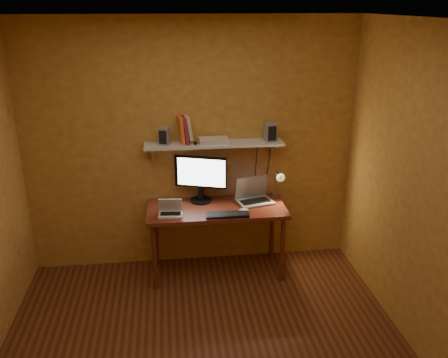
{
  "coord_description": "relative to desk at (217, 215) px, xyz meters",
  "views": [
    {
      "loc": [
        -0.25,
        -3.09,
        2.71
      ],
      "look_at": [
        0.28,
        1.18,
        1.09
      ],
      "focal_mm": 38.0,
      "sensor_mm": 36.0,
      "label": 1
    }
  ],
  "objects": [
    {
      "name": "wall_shelf",
      "position": [
        -0.0,
        0.19,
        0.69
      ],
      "size": [
        1.4,
        0.25,
        0.21
      ],
      "color": "silver",
      "rests_on": "room"
    },
    {
      "name": "netbook",
      "position": [
        -0.46,
        -0.12,
        0.13
      ],
      "size": [
        0.24,
        0.19,
        0.17
      ],
      "rotation": [
        0.0,
        0.0,
        -0.09
      ],
      "color": "silver",
      "rests_on": "desk"
    },
    {
      "name": "desk",
      "position": [
        0.0,
        0.0,
        0.0
      ],
      "size": [
        1.4,
        0.6,
        0.75
      ],
      "color": "maroon",
      "rests_on": "ground"
    },
    {
      "name": "books",
      "position": [
        -0.29,
        0.22,
        0.85
      ],
      "size": [
        0.16,
        0.19,
        0.27
      ],
      "color": "orange",
      "rests_on": "wall_shelf"
    },
    {
      "name": "laptop",
      "position": [
        0.4,
        0.11,
        0.16
      ],
      "size": [
        0.41,
        0.34,
        0.27
      ],
      "rotation": [
        0.0,
        0.0,
        0.25
      ],
      "color": "gray",
      "rests_on": "desk"
    },
    {
      "name": "speaker_right",
      "position": [
        0.57,
        0.18,
        0.81
      ],
      "size": [
        0.12,
        0.12,
        0.19
      ],
      "primitive_type": "cube",
      "rotation": [
        0.0,
        0.0,
        0.15
      ],
      "color": "gray",
      "rests_on": "wall_shelf"
    },
    {
      "name": "desk_lamp",
      "position": [
        0.66,
        0.13,
        0.29
      ],
      "size": [
        0.09,
        0.23,
        0.38
      ],
      "color": "silver",
      "rests_on": "desk"
    },
    {
      "name": "shelf_camera",
      "position": [
        -0.19,
        0.12,
        0.74
      ],
      "size": [
        0.09,
        0.04,
        0.05
      ],
      "color": "silver",
      "rests_on": "wall_shelf"
    },
    {
      "name": "room",
      "position": [
        -0.22,
        -1.28,
        0.64
      ],
      "size": [
        3.44,
        3.24,
        2.64
      ],
      "color": "brown",
      "rests_on": "ground"
    },
    {
      "name": "keyboard",
      "position": [
        0.08,
        -0.21,
        0.1
      ],
      "size": [
        0.42,
        0.15,
        0.02
      ],
      "primitive_type": "cube",
      "rotation": [
        0.0,
        0.0,
        -0.04
      ],
      "color": "black",
      "rests_on": "desk"
    },
    {
      "name": "mouse",
      "position": [
        0.26,
        -0.14,
        0.1
      ],
      "size": [
        0.1,
        0.07,
        0.04
      ],
      "primitive_type": "ellipsoid",
      "rotation": [
        0.0,
        0.0,
        0.04
      ],
      "color": "silver",
      "rests_on": "desk"
    },
    {
      "name": "speaker_left",
      "position": [
        -0.49,
        0.19,
        0.8
      ],
      "size": [
        0.12,
        0.12,
        0.17
      ],
      "primitive_type": "cube",
      "rotation": [
        0.0,
        0.0,
        -0.32
      ],
      "color": "gray",
      "rests_on": "wall_shelf"
    },
    {
      "name": "router",
      "position": [
        -0.0,
        0.18,
        0.73
      ],
      "size": [
        0.3,
        0.2,
        0.05
      ],
      "primitive_type": "cube",
      "rotation": [
        0.0,
        0.0,
        0.02
      ],
      "color": "silver",
      "rests_on": "wall_shelf"
    },
    {
      "name": "monitor",
      "position": [
        -0.14,
        0.18,
        0.36
      ],
      "size": [
        0.52,
        0.29,
        0.49
      ],
      "rotation": [
        0.0,
        0.0,
        -0.32
      ],
      "color": "black",
      "rests_on": "desk"
    }
  ]
}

